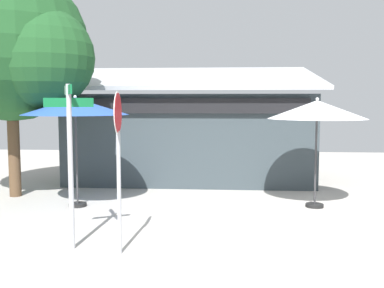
{
  "coord_description": "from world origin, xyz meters",
  "views": [
    {
      "loc": [
        0.61,
        -9.27,
        2.6
      ],
      "look_at": [
        -0.15,
        1.2,
        1.6
      ],
      "focal_mm": 41.1,
      "sensor_mm": 36.0,
      "label": 1
    }
  ],
  "objects_px": {
    "street_sign_post": "(70,149)",
    "stop_sign": "(118,143)",
    "patio_umbrella_ivory_center": "(317,110)",
    "patio_umbrella_royal_blue_left": "(75,107)",
    "shade_tree": "(16,47)"
  },
  "relations": [
    {
      "from": "street_sign_post",
      "to": "patio_umbrella_ivory_center",
      "type": "bearing_deg",
      "value": 35.13
    },
    {
      "from": "street_sign_post",
      "to": "stop_sign",
      "type": "distance_m",
      "value": 0.93
    },
    {
      "from": "street_sign_post",
      "to": "shade_tree",
      "type": "bearing_deg",
      "value": 125.05
    },
    {
      "from": "street_sign_post",
      "to": "stop_sign",
      "type": "xyz_separation_m",
      "value": [
        0.91,
        -0.19,
        0.13
      ]
    },
    {
      "from": "patio_umbrella_royal_blue_left",
      "to": "shade_tree",
      "type": "bearing_deg",
      "value": 153.29
    },
    {
      "from": "street_sign_post",
      "to": "stop_sign",
      "type": "relative_size",
      "value": 1.05
    },
    {
      "from": "shade_tree",
      "to": "stop_sign",
      "type": "bearing_deg",
      "value": -48.61
    },
    {
      "from": "patio_umbrella_ivory_center",
      "to": "stop_sign",
      "type": "bearing_deg",
      "value": -137.72
    },
    {
      "from": "street_sign_post",
      "to": "shade_tree",
      "type": "relative_size",
      "value": 0.47
    },
    {
      "from": "street_sign_post",
      "to": "patio_umbrella_ivory_center",
      "type": "relative_size",
      "value": 1.07
    },
    {
      "from": "patio_umbrella_royal_blue_left",
      "to": "shade_tree",
      "type": "height_order",
      "value": "shade_tree"
    },
    {
      "from": "stop_sign",
      "to": "street_sign_post",
      "type": "bearing_deg",
      "value": 167.9
    },
    {
      "from": "patio_umbrella_royal_blue_left",
      "to": "shade_tree",
      "type": "relative_size",
      "value": 0.45
    },
    {
      "from": "stop_sign",
      "to": "shade_tree",
      "type": "height_order",
      "value": "shade_tree"
    },
    {
      "from": "street_sign_post",
      "to": "patio_umbrella_ivory_center",
      "type": "xyz_separation_m",
      "value": [
        4.95,
        3.48,
        0.62
      ]
    }
  ]
}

